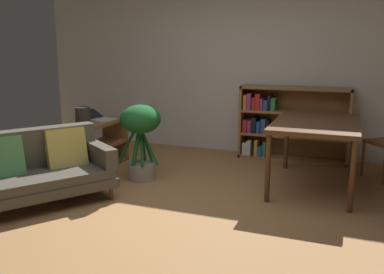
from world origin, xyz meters
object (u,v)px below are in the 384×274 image
(media_console, at_px, (97,145))
(desk_speaker, at_px, (83,116))
(fabric_couch, at_px, (24,170))
(potted_floor_plant, at_px, (141,131))
(bookshelf, at_px, (285,123))
(open_laptop, at_px, (98,118))
(dining_table, at_px, (316,128))

(media_console, bearing_deg, desk_speaker, -100.76)
(fabric_couch, xyz_separation_m, potted_floor_plant, (0.73, 1.20, 0.24))
(fabric_couch, xyz_separation_m, bookshelf, (2.23, 2.83, 0.15))
(desk_speaker, relative_size, potted_floor_plant, 0.24)
(open_laptop, relative_size, desk_speaker, 2.14)
(open_laptop, bearing_deg, dining_table, 0.76)
(potted_floor_plant, height_order, dining_table, potted_floor_plant)
(desk_speaker, distance_m, potted_floor_plant, 0.86)
(fabric_couch, distance_m, bookshelf, 3.61)
(desk_speaker, xyz_separation_m, potted_floor_plant, (0.85, -0.02, -0.14))
(open_laptop, relative_size, potted_floor_plant, 0.52)
(potted_floor_plant, distance_m, bookshelf, 2.22)
(media_console, bearing_deg, bookshelf, 31.26)
(fabric_couch, relative_size, desk_speaker, 8.15)
(open_laptop, xyz_separation_m, dining_table, (2.90, 0.04, 0.05))
(potted_floor_plant, xyz_separation_m, bookshelf, (1.50, 1.64, -0.08))
(media_console, xyz_separation_m, desk_speaker, (-0.04, -0.21, 0.43))
(potted_floor_plant, bearing_deg, dining_table, 12.35)
(media_console, height_order, potted_floor_plant, potted_floor_plant)
(media_console, distance_m, open_laptop, 0.39)
(fabric_couch, xyz_separation_m, open_laptop, (-0.14, 1.60, 0.29))
(media_console, relative_size, dining_table, 0.71)
(media_console, height_order, bookshelf, bookshelf)
(desk_speaker, bearing_deg, open_laptop, 93.82)
(potted_floor_plant, height_order, bookshelf, bookshelf)
(open_laptop, xyz_separation_m, potted_floor_plant, (0.87, -0.40, -0.05))
(potted_floor_plant, bearing_deg, fabric_couch, -121.45)
(fabric_couch, distance_m, media_console, 1.44)
(desk_speaker, relative_size, dining_table, 0.16)
(dining_table, height_order, bookshelf, bookshelf)
(media_console, relative_size, desk_speaker, 4.40)
(potted_floor_plant, bearing_deg, desk_speaker, 178.36)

